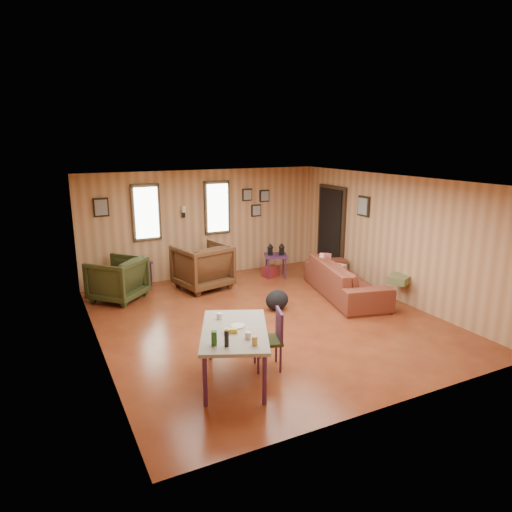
% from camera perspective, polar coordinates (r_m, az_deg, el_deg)
% --- Properties ---
extents(room, '(5.54, 6.04, 2.44)m').
position_cam_1_polar(room, '(7.96, 1.50, 1.02)').
color(room, brown).
rests_on(room, ground).
extents(sofa, '(1.24, 2.46, 0.92)m').
position_cam_1_polar(sofa, '(9.22, 11.13, -2.16)').
color(sofa, brown).
rests_on(sofa, ground).
extents(recliner_brown, '(1.19, 1.14, 1.04)m').
position_cam_1_polar(recliner_brown, '(9.57, -6.72, -1.02)').
color(recliner_brown, '#492B15').
rests_on(recliner_brown, ground).
extents(recliner_green, '(1.22, 1.22, 0.92)m').
position_cam_1_polar(recliner_green, '(9.22, -16.95, -2.54)').
color(recliner_green, '#2F3518').
rests_on(recliner_green, ground).
extents(end_table, '(0.57, 0.53, 0.63)m').
position_cam_1_polar(end_table, '(10.08, -14.53, -1.56)').
color(end_table, '#482049').
rests_on(end_table, ground).
extents(side_table, '(0.65, 0.65, 0.79)m').
position_cam_1_polar(side_table, '(10.29, 2.49, 0.27)').
color(side_table, '#482049').
rests_on(side_table, ground).
extents(cooler, '(0.39, 0.33, 0.24)m').
position_cam_1_polar(cooler, '(10.41, 1.87, -1.94)').
color(cooler, maroon).
rests_on(cooler, ground).
extents(backpack, '(0.52, 0.45, 0.38)m').
position_cam_1_polar(backpack, '(8.39, 2.64, -5.53)').
color(backpack, black).
rests_on(backpack, ground).
extents(sofa_pillows, '(1.16, 1.83, 0.38)m').
position_cam_1_polar(sofa_pillows, '(9.27, 13.27, -1.89)').
color(sofa_pillows, brown).
rests_on(sofa_pillows, sofa).
extents(dining_table, '(1.31, 1.59, 0.90)m').
position_cam_1_polar(dining_table, '(5.89, -2.73, -9.76)').
color(dining_table, gray).
rests_on(dining_table, ground).
extents(dining_chair, '(0.47, 0.47, 0.83)m').
position_cam_1_polar(dining_chair, '(6.27, 2.04, -9.95)').
color(dining_chair, '#2F3518').
rests_on(dining_chair, ground).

